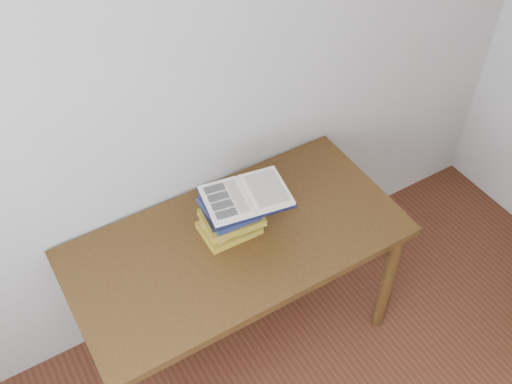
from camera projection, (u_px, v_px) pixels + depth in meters
desk at (237, 254)px, 2.55m from camera, size 1.40×0.70×0.75m
book_stack at (231, 215)px, 2.45m from camera, size 0.26×0.20×0.19m
open_book at (246, 196)px, 2.37m from camera, size 0.37×0.29×0.03m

